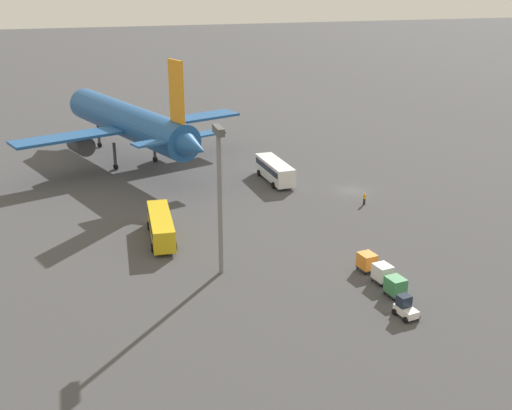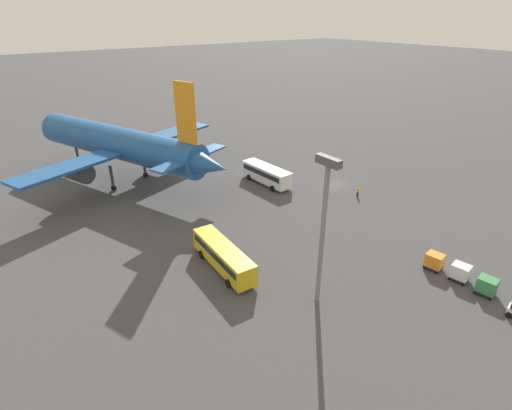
{
  "view_description": "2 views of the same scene",
  "coord_description": "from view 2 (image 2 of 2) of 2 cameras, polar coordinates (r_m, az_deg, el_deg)",
  "views": [
    {
      "loc": [
        -82.76,
        38.8,
        31.16
      ],
      "look_at": [
        -7.73,
        17.11,
        2.26
      ],
      "focal_mm": 45.0,
      "sensor_mm": 36.0,
      "label": 1
    },
    {
      "loc": [
        -44.83,
        50.42,
        28.14
      ],
      "look_at": [
        -6.6,
        22.42,
        4.95
      ],
      "focal_mm": 28.0,
      "sensor_mm": 36.0,
      "label": 2
    }
  ],
  "objects": [
    {
      "name": "airplane",
      "position": [
        74.21,
        -18.92,
        8.27
      ],
      "size": [
        45.58,
        38.73,
        19.1
      ],
      "rotation": [
        0.0,
        0.0,
        0.36
      ],
      "color": "#1E5193",
      "rests_on": "ground"
    },
    {
      "name": "shuttle_bus_far",
      "position": [
        48.11,
        -4.69,
        -7.14
      ],
      "size": [
        11.48,
        3.47,
        3.09
      ],
      "rotation": [
        0.0,
        0.0,
        -0.06
      ],
      "color": "gold",
      "rests_on": "ground"
    },
    {
      "name": "shuttle_bus_near",
      "position": [
        71.48,
        1.51,
        4.53
      ],
      "size": [
        10.71,
        3.58,
        3.18
      ],
      "rotation": [
        0.0,
        0.0,
        0.05
      ],
      "color": "white",
      "rests_on": "ground"
    },
    {
      "name": "ground_plane",
      "position": [
        73.11,
        11.2,
        2.91
      ],
      "size": [
        600.0,
        600.0,
        0.0
      ],
      "primitive_type": "plane",
      "color": "#424244"
    },
    {
      "name": "cargo_cart_white",
      "position": [
        51.93,
        27.18,
        -8.47
      ],
      "size": [
        2.24,
        1.98,
        2.06
      ],
      "rotation": [
        0.0,
        0.0,
        0.16
      ],
      "color": "#38383D",
      "rests_on": "ground"
    },
    {
      "name": "cargo_cart_orange",
      "position": [
        52.71,
        24.14,
        -7.25
      ],
      "size": [
        2.24,
        1.98,
        2.06
      ],
      "rotation": [
        0.0,
        0.0,
        0.16
      ],
      "color": "#38383D",
      "rests_on": "ground"
    },
    {
      "name": "worker_person",
      "position": [
        68.79,
        14.34,
        1.86
      ],
      "size": [
        0.38,
        0.38,
        1.74
      ],
      "color": "#1E1E2D",
      "rests_on": "ground"
    },
    {
      "name": "light_pole",
      "position": [
        39.2,
        9.67,
        -1.79
      ],
      "size": [
        2.8,
        0.7,
        16.25
      ],
      "color": "slate",
      "rests_on": "ground"
    },
    {
      "name": "cargo_cart_green",
      "position": [
        50.95,
        30.11,
        -9.9
      ],
      "size": [
        2.24,
        1.98,
        2.06
      ],
      "rotation": [
        0.0,
        0.0,
        0.16
      ],
      "color": "#38383D",
      "rests_on": "ground"
    }
  ]
}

